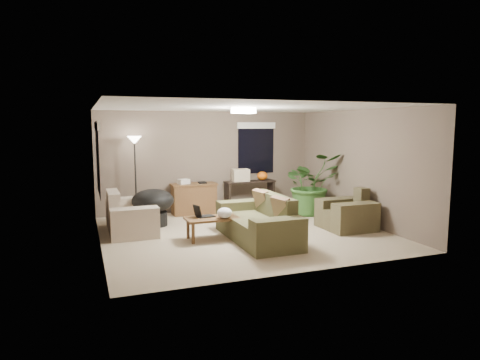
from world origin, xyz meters
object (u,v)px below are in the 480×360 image
object	(u,v)px
console_table	(250,193)
cat_scratching_post	(318,206)
main_sofa	(259,224)
houseplant	(311,191)
armchair	(347,215)
desk	(194,199)
coffee_table	(212,221)
papasan_chair	(153,204)
floor_lamp	(135,150)
loveseat	(129,217)

from	to	relation	value
console_table	cat_scratching_post	bearing A→B (deg)	-41.36
main_sofa	houseplant	world-z (taller)	houseplant
armchair	desk	xyz separation A→B (m)	(-2.62, 2.60, 0.08)
coffee_table	papasan_chair	xyz separation A→B (m)	(-0.87, 1.50, 0.11)
main_sofa	coffee_table	world-z (taller)	main_sofa
main_sofa	houseplant	size ratio (longest dim) A/B	1.47
coffee_table	armchair	bearing A→B (deg)	-4.08
desk	console_table	world-z (taller)	same
console_table	floor_lamp	world-z (taller)	floor_lamp
papasan_chair	desk	bearing A→B (deg)	38.27
console_table	papasan_chair	world-z (taller)	papasan_chair
desk	papasan_chair	size ratio (longest dim) A/B	0.99
loveseat	papasan_chair	world-z (taller)	loveseat
main_sofa	papasan_chair	xyz separation A→B (m)	(-1.70, 1.86, 0.17)
coffee_table	desk	world-z (taller)	desk
main_sofa	desk	size ratio (longest dim) A/B	2.00
cat_scratching_post	armchair	bearing A→B (deg)	-97.10
floor_lamp	desk	bearing A→B (deg)	3.16
coffee_table	desk	distance (m)	2.41
main_sofa	desk	xyz separation A→B (m)	(-0.56, 2.75, 0.08)
armchair	console_table	bearing A→B (deg)	113.65
coffee_table	papasan_chair	size ratio (longest dim) A/B	0.90
main_sofa	floor_lamp	distance (m)	3.56
main_sofa	console_table	size ratio (longest dim) A/B	1.69
houseplant	main_sofa	bearing A→B (deg)	-140.44
desk	coffee_table	bearing A→B (deg)	-96.23
coffee_table	cat_scratching_post	distance (m)	3.31
armchair	houseplant	world-z (taller)	houseplant
coffee_table	houseplant	world-z (taller)	houseplant
papasan_chair	floor_lamp	xyz separation A→B (m)	(-0.25, 0.82, 1.13)
console_table	loveseat	bearing A→B (deg)	-157.83
loveseat	cat_scratching_post	bearing A→B (deg)	1.43
armchair	loveseat	bearing A→B (deg)	162.68
coffee_table	papasan_chair	world-z (taller)	papasan_chair
cat_scratching_post	floor_lamp	bearing A→B (deg)	165.59
loveseat	houseplant	bearing A→B (deg)	3.02
papasan_chair	houseplant	bearing A→B (deg)	-2.16
coffee_table	console_table	xyz separation A→B (m)	(1.73, 2.41, 0.08)
desk	houseplant	distance (m)	2.84
coffee_table	houseplant	size ratio (longest dim) A/B	0.67
armchair	coffee_table	bearing A→B (deg)	175.92
armchair	papasan_chair	world-z (taller)	armchair
desk	floor_lamp	bearing A→B (deg)	-176.84
floor_lamp	cat_scratching_post	size ratio (longest dim) A/B	3.82
armchair	coffee_table	world-z (taller)	armchair
desk	papasan_chair	world-z (taller)	papasan_chair
armchair	cat_scratching_post	world-z (taller)	armchair
console_table	papasan_chair	size ratio (longest dim) A/B	1.17
loveseat	papasan_chair	bearing A→B (deg)	34.43
loveseat	main_sofa	bearing A→B (deg)	-33.66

